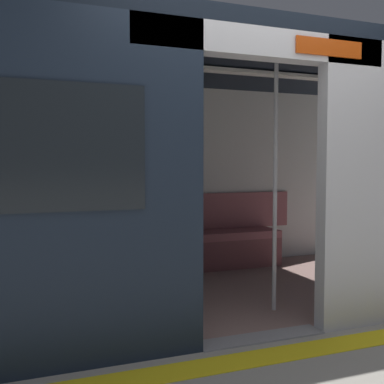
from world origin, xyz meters
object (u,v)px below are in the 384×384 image
book (119,236)px  grab_pole_far (275,184)px  bench_seat (167,244)px  grab_pole_door (184,187)px  train_car (194,136)px  person_seated (156,217)px  handbag (183,226)px

book → grab_pole_far: size_ratio=0.10×
bench_seat → book: bearing=-1.7°
bench_seat → grab_pole_door: bearing=76.1°
train_car → grab_pole_far: train_car is taller
bench_seat → book: 0.57m
person_seated → handbag: (-0.35, -0.08, -0.14)m
bench_seat → grab_pole_door: grab_pole_door is taller
train_car → grab_pole_far: (-0.49, 0.65, -0.44)m
train_car → bench_seat: size_ratio=2.24×
handbag → train_car: bearing=75.3°
grab_pole_door → grab_pole_far: same height
person_seated → grab_pole_door: size_ratio=0.54×
bench_seat → handbag: bearing=-172.0°
grab_pole_far → handbag: bearing=-82.5°
bench_seat → book: book is taller
grab_pole_far → person_seated: bearing=-70.2°
handbag → grab_pole_far: (-0.22, 1.68, 0.56)m
train_car → person_seated: (0.08, -0.95, -0.86)m
bench_seat → grab_pole_far: grab_pole_far is taller
bench_seat → handbag: (-0.21, -0.03, 0.19)m
bench_seat → handbag: handbag is taller
book → grab_pole_door: grab_pole_door is taller
train_car → grab_pole_door: 0.91m
bench_seat → person_seated: person_seated is taller
train_car → person_seated: 1.28m
person_seated → grab_pole_far: (-0.58, 1.59, 0.42)m
bench_seat → grab_pole_door: size_ratio=1.32×
grab_pole_door → handbag: bearing=-109.9°
handbag → grab_pole_far: grab_pole_far is taller
person_seated → handbag: bearing=-167.0°
train_car → handbag: train_car is taller
train_car → grab_pole_door: size_ratio=2.95×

